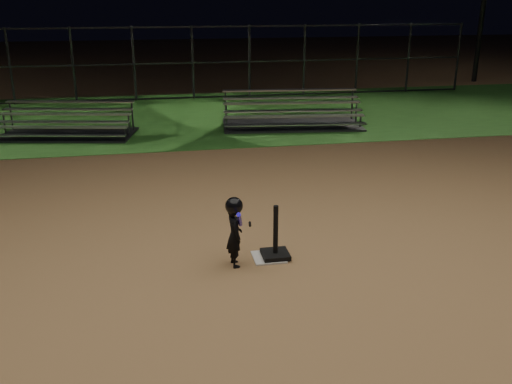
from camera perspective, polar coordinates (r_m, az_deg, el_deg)
name	(u,v)px	position (r m, az deg, el deg)	size (l,w,h in m)	color
ground	(269,258)	(8.16, 1.30, -6.62)	(80.00, 80.00, 0.00)	#986F45
grass_strip	(202,116)	(17.60, -5.43, 7.63)	(60.00, 8.00, 0.01)	#24581C
home_plate	(269,257)	(8.15, 1.30, -6.54)	(0.45, 0.45, 0.02)	beige
batting_tee	(275,247)	(8.09, 1.96, -5.55)	(0.38, 0.38, 0.77)	black
child_batter	(235,230)	(7.73, -2.16, -3.80)	(0.37, 0.58, 1.00)	black
bleacher_left	(67,130)	(15.77, -18.42, 5.95)	(3.67, 2.29, 0.83)	silver
bleacher_right	(292,119)	(16.16, 3.60, 7.29)	(4.02, 2.28, 0.94)	#B5B6BB
backstop_fence	(193,63)	(20.36, -6.36, 12.74)	(20.08, 0.08, 2.50)	#38383D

